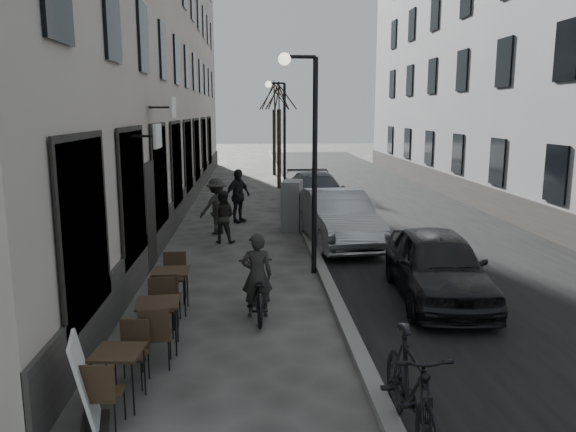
{
  "coord_description": "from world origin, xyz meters",
  "views": [
    {
      "loc": [
        -1.45,
        -6.88,
        3.81
      ],
      "look_at": [
        -0.76,
        3.83,
        1.8
      ],
      "focal_mm": 35.0,
      "sensor_mm": 36.0,
      "label": 1
    }
  ],
  "objects": [
    {
      "name": "sign_board",
      "position": [
        -3.47,
        -0.49,
        0.48
      ],
      "size": [
        0.53,
        0.74,
        1.18
      ],
      "rotation": [
        0.0,
        0.0,
        0.21
      ],
      "color": "black",
      "rests_on": "ground"
    },
    {
      "name": "pedestrian_mid",
      "position": [
        -2.56,
        10.53,
        0.88
      ],
      "size": [
        1.31,
        1.18,
        1.76
      ],
      "primitive_type": "imported",
      "rotation": [
        0.0,
        0.0,
        3.73
      ],
      "color": "#2D2A27",
      "rests_on": "ground"
    },
    {
      "name": "bistro_set_a",
      "position": [
        -3.21,
        0.06,
        0.46
      ],
      "size": [
        0.67,
        1.55,
        0.9
      ],
      "rotation": [
        0.0,
        0.0,
        -0.09
      ],
      "color": "black",
      "rests_on": "ground"
    },
    {
      "name": "car_near",
      "position": [
        2.3,
        3.94,
        0.72
      ],
      "size": [
        2.03,
        4.34,
        1.44
      ],
      "primitive_type": "imported",
      "rotation": [
        0.0,
        0.0,
        -0.08
      ],
      "color": "black",
      "rests_on": "ground"
    },
    {
      "name": "ground",
      "position": [
        0.0,
        0.0,
        0.0
      ],
      "size": [
        120.0,
        120.0,
        0.0
      ],
      "primitive_type": "plane",
      "color": "#3B3936",
      "rests_on": "ground"
    },
    {
      "name": "bistro_set_c",
      "position": [
        -3.02,
        3.52,
        0.51
      ],
      "size": [
        0.7,
        1.68,
        0.99
      ],
      "rotation": [
        0.0,
        0.0,
        0.03
      ],
      "color": "black",
      "rests_on": "ground"
    },
    {
      "name": "tree_near",
      "position": [
        -0.1,
        21.0,
        4.66
      ],
      "size": [
        2.4,
        2.4,
        5.7
      ],
      "color": "black",
      "rests_on": "ground"
    },
    {
      "name": "bicycle",
      "position": [
        -1.38,
        3.21,
        0.49
      ],
      "size": [
        0.74,
        1.89,
        0.98
      ],
      "primitive_type": "imported",
      "rotation": [
        0.0,
        0.0,
        3.19
      ],
      "color": "black",
      "rests_on": "ground"
    },
    {
      "name": "tree_far",
      "position": [
        -0.1,
        27.0,
        4.66
      ],
      "size": [
        2.4,
        2.4,
        5.7
      ],
      "color": "black",
      "rests_on": "ground"
    },
    {
      "name": "streetlamp_far",
      "position": [
        -0.17,
        18.0,
        3.16
      ],
      "size": [
        0.9,
        0.28,
        5.09
      ],
      "color": "black",
      "rests_on": "ground"
    },
    {
      "name": "kerb",
      "position": [
        0.2,
        16.0,
        0.06
      ],
      "size": [
        0.25,
        60.0,
        0.12
      ],
      "primitive_type": "cube",
      "color": "slate",
      "rests_on": "ground"
    },
    {
      "name": "car_far",
      "position": [
        1.0,
        14.28,
        0.73
      ],
      "size": [
        2.29,
        5.12,
        1.46
      ],
      "primitive_type": "imported",
      "rotation": [
        0.0,
        0.0,
        0.05
      ],
      "color": "#3A3F45",
      "rests_on": "ground"
    },
    {
      "name": "pedestrian_far",
      "position": [
        -1.95,
        12.35,
        0.93
      ],
      "size": [
        1.09,
        1.09,
        1.86
      ],
      "primitive_type": "imported",
      "rotation": [
        0.0,
        0.0,
        0.78
      ],
      "color": "black",
      "rests_on": "ground"
    },
    {
      "name": "cyclist_rider",
      "position": [
        -1.38,
        3.21,
        0.8
      ],
      "size": [
        0.6,
        0.41,
        1.6
      ],
      "primitive_type": "imported",
      "rotation": [
        0.0,
        0.0,
        3.19
      ],
      "color": "#272522",
      "rests_on": "ground"
    },
    {
      "name": "moped",
      "position": [
        0.35,
        -1.0,
        0.65
      ],
      "size": [
        0.61,
        2.16,
        1.3
      ],
      "primitive_type": "imported",
      "rotation": [
        0.0,
        0.0,
        0.0
      ],
      "color": "black",
      "rests_on": "ground"
    },
    {
      "name": "car_mid",
      "position": [
        1.0,
        8.91,
        0.78
      ],
      "size": [
        2.13,
        4.86,
        1.55
      ],
      "primitive_type": "imported",
      "rotation": [
        0.0,
        0.0,
        0.1
      ],
      "color": "#94979C",
      "rests_on": "ground"
    },
    {
      "name": "utility_cabinet",
      "position": [
        -0.17,
        10.99,
        0.8
      ],
      "size": [
        0.79,
        1.17,
        1.61
      ],
      "primitive_type": "cube",
      "rotation": [
        0.0,
        0.0,
        -0.2
      ],
      "color": "slate",
      "rests_on": "ground"
    },
    {
      "name": "pedestrian_near",
      "position": [
        -2.33,
        9.29,
        0.78
      ],
      "size": [
        0.86,
        0.73,
        1.55
      ],
      "primitive_type": "imported",
      "rotation": [
        0.0,
        0.0,
        2.93
      ],
      "color": "black",
      "rests_on": "ground"
    },
    {
      "name": "building_left",
      "position": [
        -6.0,
        16.5,
        8.0
      ],
      "size": [
        4.0,
        35.0,
        16.0
      ],
      "primitive_type": "cube",
      "color": "#A99A8D",
      "rests_on": "ground"
    },
    {
      "name": "bistro_set_b",
      "position": [
        -2.98,
        1.78,
        0.5
      ],
      "size": [
        0.72,
        1.67,
        0.97
      ],
      "rotation": [
        0.0,
        0.0,
        0.09
      ],
      "color": "black",
      "rests_on": "ground"
    },
    {
      "name": "building_right",
      "position": [
        9.5,
        16.5,
        8.0
      ],
      "size": [
        4.0,
        35.0,
        16.0
      ],
      "primitive_type": "cube",
      "color": "gray",
      "rests_on": "ground"
    },
    {
      "name": "road",
      "position": [
        3.85,
        16.0,
        0.0
      ],
      "size": [
        7.3,
        60.0,
        0.0
      ],
      "primitive_type": "cube",
      "color": "black",
      "rests_on": "ground"
    },
    {
      "name": "streetlamp_near",
      "position": [
        -0.17,
        6.0,
        3.16
      ],
      "size": [
        0.9,
        0.28,
        5.09
      ],
      "color": "black",
      "rests_on": "ground"
    }
  ]
}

